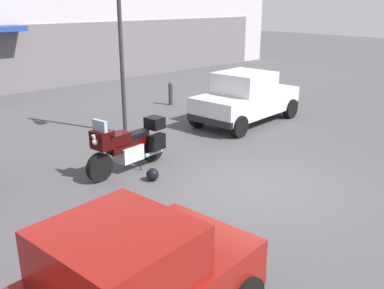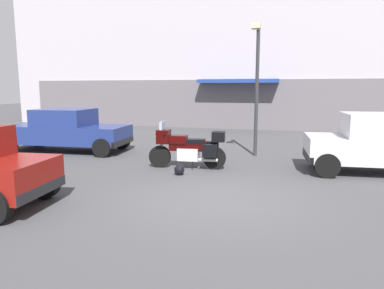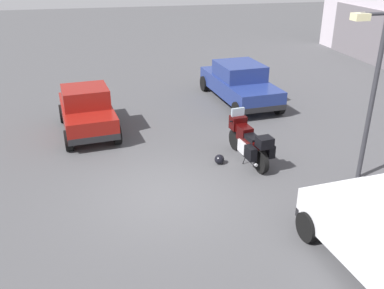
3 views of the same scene
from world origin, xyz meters
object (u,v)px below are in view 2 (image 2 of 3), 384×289
(motorcycle, at_px, (189,147))
(helmet, at_px, (179,170))
(streetlamp_curbside, at_px, (257,77))
(bollard_curbside, at_px, (353,139))
(car_sedan_far, at_px, (66,130))
(car_hatchback_near, at_px, (378,144))

(motorcycle, relative_size, helmet, 8.07)
(motorcycle, height_order, streetlamp_curbside, streetlamp_curbside)
(motorcycle, bearing_deg, bollard_curbside, -145.90)
(streetlamp_curbside, height_order, bollard_curbside, streetlamp_curbside)
(motorcycle, distance_m, helmet, 0.99)
(car_sedan_far, distance_m, bollard_curbside, 10.57)
(motorcycle, relative_size, streetlamp_curbside, 0.52)
(helmet, bearing_deg, car_sedan_far, 155.72)
(motorcycle, xyz_separation_m, car_sedan_far, (-5.16, 1.47, 0.16))
(helmet, relative_size, bollard_curbside, 0.32)
(car_hatchback_near, xyz_separation_m, streetlamp_curbside, (-3.49, 1.54, 1.88))
(car_hatchback_near, xyz_separation_m, bollard_curbside, (-0.14, 3.55, -0.35))
(motorcycle, xyz_separation_m, streetlamp_curbside, (1.63, 2.39, 2.06))
(car_sedan_far, xyz_separation_m, streetlamp_curbside, (6.80, 0.92, 1.90))
(motorcycle, height_order, bollard_curbside, motorcycle)
(car_hatchback_near, height_order, car_sedan_far, car_hatchback_near)
(helmet, relative_size, car_sedan_far, 0.06)
(streetlamp_curbside, relative_size, bollard_curbside, 5.03)
(car_hatchback_near, bearing_deg, motorcycle, -175.62)
(helmet, height_order, car_hatchback_near, car_hatchback_near)
(motorcycle, relative_size, car_hatchback_near, 0.57)
(helmet, relative_size, streetlamp_curbside, 0.06)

